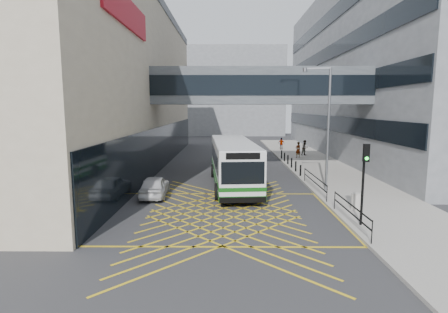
{
  "coord_description": "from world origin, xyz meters",
  "views": [
    {
      "loc": [
        0.18,
        -18.3,
        5.72
      ],
      "look_at": [
        0.0,
        4.0,
        2.6
      ],
      "focal_mm": 28.0,
      "sensor_mm": 36.0,
      "label": 1
    }
  ],
  "objects_px": {
    "pedestrian_c": "(281,144)",
    "car_white": "(155,186)",
    "street_lamp": "(326,122)",
    "pedestrian_a": "(298,150)",
    "car_silver": "(250,157)",
    "traffic_light": "(364,173)",
    "pedestrian_b": "(305,148)",
    "litter_bin": "(356,201)",
    "bus": "(233,162)",
    "car_dark": "(238,163)"
  },
  "relations": [
    {
      "from": "pedestrian_a",
      "to": "pedestrian_c",
      "type": "height_order",
      "value": "pedestrian_a"
    },
    {
      "from": "car_dark",
      "to": "traffic_light",
      "type": "relative_size",
      "value": 1.09
    },
    {
      "from": "car_dark",
      "to": "traffic_light",
      "type": "distance_m",
      "value": 16.78
    },
    {
      "from": "pedestrian_a",
      "to": "pedestrian_c",
      "type": "distance_m",
      "value": 7.7
    },
    {
      "from": "car_dark",
      "to": "pedestrian_c",
      "type": "height_order",
      "value": "pedestrian_c"
    },
    {
      "from": "traffic_light",
      "to": "pedestrian_b",
      "type": "height_order",
      "value": "traffic_light"
    },
    {
      "from": "pedestrian_a",
      "to": "car_white",
      "type": "bearing_deg",
      "value": 27.06
    },
    {
      "from": "pedestrian_a",
      "to": "street_lamp",
      "type": "bearing_deg",
      "value": 58.74
    },
    {
      "from": "traffic_light",
      "to": "pedestrian_a",
      "type": "height_order",
      "value": "traffic_light"
    },
    {
      "from": "car_dark",
      "to": "car_silver",
      "type": "relative_size",
      "value": 1.01
    },
    {
      "from": "car_dark",
      "to": "car_silver",
      "type": "bearing_deg",
      "value": -86.69
    },
    {
      "from": "car_silver",
      "to": "litter_bin",
      "type": "relative_size",
      "value": 4.62
    },
    {
      "from": "car_white",
      "to": "litter_bin",
      "type": "bearing_deg",
      "value": 161.38
    },
    {
      "from": "traffic_light",
      "to": "litter_bin",
      "type": "distance_m",
      "value": 3.49
    },
    {
      "from": "traffic_light",
      "to": "street_lamp",
      "type": "height_order",
      "value": "street_lamp"
    },
    {
      "from": "litter_bin",
      "to": "pedestrian_a",
      "type": "relative_size",
      "value": 0.52
    },
    {
      "from": "car_white",
      "to": "traffic_light",
      "type": "relative_size",
      "value": 1.12
    },
    {
      "from": "car_silver",
      "to": "pedestrian_a",
      "type": "height_order",
      "value": "pedestrian_a"
    },
    {
      "from": "car_silver",
      "to": "pedestrian_c",
      "type": "distance_m",
      "value": 12.16
    },
    {
      "from": "car_silver",
      "to": "pedestrian_c",
      "type": "xyz_separation_m",
      "value": [
        4.93,
        11.11,
        0.29
      ]
    },
    {
      "from": "car_silver",
      "to": "litter_bin",
      "type": "height_order",
      "value": "car_silver"
    },
    {
      "from": "traffic_light",
      "to": "pedestrian_b",
      "type": "xyz_separation_m",
      "value": [
        2.77,
        24.76,
        -1.66
      ]
    },
    {
      "from": "car_silver",
      "to": "traffic_light",
      "type": "height_order",
      "value": "traffic_light"
    },
    {
      "from": "pedestrian_a",
      "to": "traffic_light",
      "type": "bearing_deg",
      "value": 60.13
    },
    {
      "from": "street_lamp",
      "to": "pedestrian_c",
      "type": "height_order",
      "value": "street_lamp"
    },
    {
      "from": "car_white",
      "to": "pedestrian_b",
      "type": "height_order",
      "value": "pedestrian_b"
    },
    {
      "from": "street_lamp",
      "to": "car_silver",
      "type": "bearing_deg",
      "value": 119.67
    },
    {
      "from": "street_lamp",
      "to": "pedestrian_c",
      "type": "xyz_separation_m",
      "value": [
        0.8,
        23.43,
        -3.86
      ]
    },
    {
      "from": "bus",
      "to": "car_white",
      "type": "relative_size",
      "value": 2.75
    },
    {
      "from": "pedestrian_a",
      "to": "pedestrian_c",
      "type": "relative_size",
      "value": 1.12
    },
    {
      "from": "bus",
      "to": "car_white",
      "type": "distance_m",
      "value": 6.12
    },
    {
      "from": "pedestrian_c",
      "to": "traffic_light",
      "type": "bearing_deg",
      "value": 111.57
    },
    {
      "from": "bus",
      "to": "car_dark",
      "type": "distance_m",
      "value": 6.69
    },
    {
      "from": "pedestrian_a",
      "to": "litter_bin",
      "type": "bearing_deg",
      "value": 61.6
    },
    {
      "from": "car_dark",
      "to": "street_lamp",
      "type": "bearing_deg",
      "value": 145.36
    },
    {
      "from": "car_dark",
      "to": "car_silver",
      "type": "distance_m",
      "value": 3.92
    },
    {
      "from": "bus",
      "to": "pedestrian_b",
      "type": "relative_size",
      "value": 6.8
    },
    {
      "from": "bus",
      "to": "litter_bin",
      "type": "distance_m",
      "value": 9.4
    },
    {
      "from": "pedestrian_b",
      "to": "pedestrian_c",
      "type": "height_order",
      "value": "pedestrian_b"
    },
    {
      "from": "car_dark",
      "to": "street_lamp",
      "type": "relative_size",
      "value": 0.52
    },
    {
      "from": "pedestrian_c",
      "to": "street_lamp",
      "type": "bearing_deg",
      "value": 111.33
    },
    {
      "from": "car_silver",
      "to": "litter_bin",
      "type": "bearing_deg",
      "value": 127.34
    },
    {
      "from": "pedestrian_c",
      "to": "car_white",
      "type": "bearing_deg",
      "value": 87.16
    },
    {
      "from": "car_dark",
      "to": "pedestrian_a",
      "type": "distance_m",
      "value": 9.94
    },
    {
      "from": "litter_bin",
      "to": "pedestrian_c",
      "type": "bearing_deg",
      "value": 89.58
    },
    {
      "from": "car_white",
      "to": "street_lamp",
      "type": "distance_m",
      "value": 11.99
    },
    {
      "from": "pedestrian_c",
      "to": "car_dark",
      "type": "bearing_deg",
      "value": 90.37
    },
    {
      "from": "traffic_light",
      "to": "pedestrian_a",
      "type": "distance_m",
      "value": 23.01
    },
    {
      "from": "car_white",
      "to": "street_lamp",
      "type": "relative_size",
      "value": 0.54
    },
    {
      "from": "car_white",
      "to": "pedestrian_a",
      "type": "distance_m",
      "value": 21.07
    }
  ]
}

